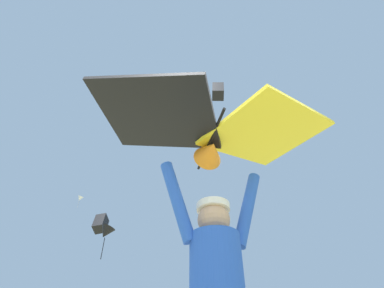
{
  "coord_description": "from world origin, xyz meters",
  "views": [
    {
      "loc": [
        -0.19,
        -1.53,
        0.56
      ],
      "look_at": [
        0.25,
        1.44,
        3.05
      ],
      "focal_mm": 28.03,
      "sensor_mm": 36.0,
      "label": 1
    }
  ],
  "objects_px": {
    "distant_kite_white_far_center": "(80,199)",
    "distant_kite_black_overhead_distant": "(106,232)",
    "distant_kite_black_low_right": "(101,224)",
    "distant_kite_red_high_left": "(226,230)",
    "held_stunt_kite": "(213,129)",
    "distant_kite_black_high_right": "(218,91)"
  },
  "relations": [
    {
      "from": "held_stunt_kite",
      "to": "distant_kite_red_high_left",
      "type": "relative_size",
      "value": 0.85
    },
    {
      "from": "distant_kite_white_far_center",
      "to": "distant_kite_black_high_right",
      "type": "bearing_deg",
      "value": -59.13
    },
    {
      "from": "distant_kite_black_high_right",
      "to": "distant_kite_white_far_center",
      "type": "bearing_deg",
      "value": 120.87
    },
    {
      "from": "distant_kite_black_low_right",
      "to": "distant_kite_red_high_left",
      "type": "relative_size",
      "value": 0.63
    },
    {
      "from": "distant_kite_white_far_center",
      "to": "distant_kite_black_low_right",
      "type": "bearing_deg",
      "value": -67.98
    },
    {
      "from": "held_stunt_kite",
      "to": "distant_kite_black_low_right",
      "type": "xyz_separation_m",
      "value": [
        -4.24,
        20.39,
        8.18
      ]
    },
    {
      "from": "distant_kite_black_overhead_distant",
      "to": "distant_kite_black_high_right",
      "type": "bearing_deg",
      "value": -11.99
    },
    {
      "from": "distant_kite_white_far_center",
      "to": "distant_kite_black_overhead_distant",
      "type": "distance_m",
      "value": 25.8
    },
    {
      "from": "distant_kite_black_high_right",
      "to": "distant_kite_black_overhead_distant",
      "type": "bearing_deg",
      "value": 168.01
    },
    {
      "from": "distant_kite_white_far_center",
      "to": "distant_kite_black_overhead_distant",
      "type": "bearing_deg",
      "value": -71.11
    },
    {
      "from": "held_stunt_kite",
      "to": "distant_kite_black_high_right",
      "type": "distance_m",
      "value": 19.55
    },
    {
      "from": "distant_kite_red_high_left",
      "to": "distant_kite_black_low_right",
      "type": "bearing_deg",
      "value": -133.86
    },
    {
      "from": "distant_kite_black_low_right",
      "to": "distant_kite_red_high_left",
      "type": "height_order",
      "value": "distant_kite_red_high_left"
    },
    {
      "from": "distant_kite_white_far_center",
      "to": "held_stunt_kite",
      "type": "bearing_deg",
      "value": -73.95
    },
    {
      "from": "distant_kite_black_overhead_distant",
      "to": "distant_kite_black_high_right",
      "type": "relative_size",
      "value": 1.19
    },
    {
      "from": "distant_kite_red_high_left",
      "to": "held_stunt_kite",
      "type": "bearing_deg",
      "value": -105.13
    },
    {
      "from": "distant_kite_red_high_left",
      "to": "distant_kite_black_high_right",
      "type": "xyz_separation_m",
      "value": [
        -5.85,
        -22.51,
        0.45
      ]
    },
    {
      "from": "distant_kite_black_low_right",
      "to": "distant_kite_black_overhead_distant",
      "type": "relative_size",
      "value": 0.89
    },
    {
      "from": "distant_kite_black_overhead_distant",
      "to": "distant_kite_red_high_left",
      "type": "xyz_separation_m",
      "value": [
        12.01,
        21.2,
        10.01
      ]
    },
    {
      "from": "held_stunt_kite",
      "to": "distant_kite_black_high_right",
      "type": "height_order",
      "value": "distant_kite_black_high_right"
    },
    {
      "from": "distant_kite_white_far_center",
      "to": "distant_kite_black_overhead_distant",
      "type": "relative_size",
      "value": 0.98
    },
    {
      "from": "distant_kite_black_low_right",
      "to": "distant_kite_black_overhead_distant",
      "type": "xyz_separation_m",
      "value": [
        1.55,
        -7.08,
        -3.6
      ]
    }
  ]
}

